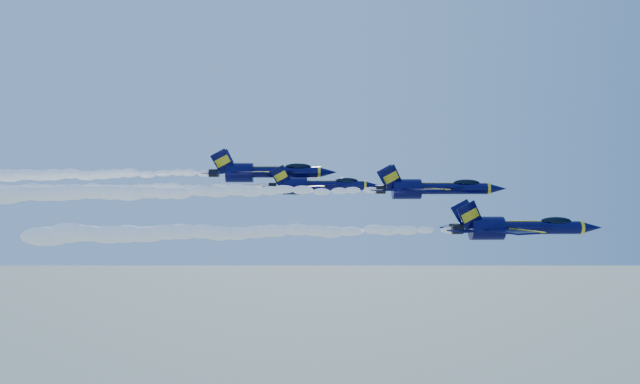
{
  "coord_description": "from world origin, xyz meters",
  "views": [
    {
      "loc": [
        -5.18,
        -87.33,
        155.29
      ],
      "look_at": [
        -2.81,
        0.25,
        152.03
      ],
      "focal_mm": 35.0,
      "sensor_mm": 36.0,
      "label": 1
    }
  ],
  "objects_px": {
    "jet_lead": "(517,227)",
    "jet_second": "(433,188)",
    "jet_fourth": "(265,172)",
    "jet_third": "(318,185)"
  },
  "relations": [
    {
      "from": "jet_third",
      "to": "jet_fourth",
      "type": "xyz_separation_m",
      "value": [
        -8.07,
        3.35,
        2.01
      ]
    },
    {
      "from": "jet_lead",
      "to": "jet_second",
      "type": "relative_size",
      "value": 1.06
    },
    {
      "from": "jet_lead",
      "to": "jet_second",
      "type": "height_order",
      "value": "jet_second"
    },
    {
      "from": "jet_second",
      "to": "jet_fourth",
      "type": "bearing_deg",
      "value": 150.6
    },
    {
      "from": "jet_second",
      "to": "jet_third",
      "type": "height_order",
      "value": "jet_second"
    },
    {
      "from": "jet_fourth",
      "to": "jet_lead",
      "type": "bearing_deg",
      "value": -32.95
    },
    {
      "from": "jet_third",
      "to": "jet_fourth",
      "type": "bearing_deg",
      "value": 157.45
    },
    {
      "from": "jet_lead",
      "to": "jet_fourth",
      "type": "xyz_separation_m",
      "value": [
        -32.29,
        20.93,
        6.75
      ]
    },
    {
      "from": "jet_lead",
      "to": "jet_second",
      "type": "xyz_separation_m",
      "value": [
        -8.87,
        7.73,
        4.59
      ]
    },
    {
      "from": "jet_second",
      "to": "jet_lead",
      "type": "bearing_deg",
      "value": -41.08
    }
  ]
}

